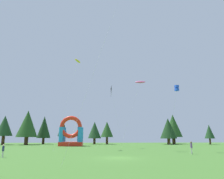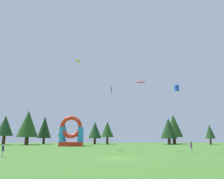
% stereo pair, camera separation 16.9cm
% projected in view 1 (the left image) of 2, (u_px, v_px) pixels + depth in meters
% --- Properties ---
extents(ground_plane, '(120.00, 120.00, 0.00)m').
position_uv_depth(ground_plane, '(119.00, 158.00, 25.75)').
color(ground_plane, '#3D6B28').
extents(kite_pink_parafoil, '(5.09, 1.08, 12.81)m').
position_uv_depth(kite_pink_parafoil, '(140.00, 82.00, 41.66)').
color(kite_pink_parafoil, '#EA599E').
rests_on(kite_pink_parafoil, ground_plane).
extents(kite_black_diamond, '(3.14, 2.90, 13.87)m').
position_uv_depth(kite_black_diamond, '(111.00, 90.00, 51.51)').
color(kite_black_diamond, black).
rests_on(kite_black_diamond, ground_plane).
extents(kite_blue_box, '(1.39, 3.58, 11.37)m').
position_uv_depth(kite_blue_box, '(177.00, 88.00, 38.99)').
color(kite_blue_box, blue).
rests_on(kite_blue_box, ground_plane).
extents(kite_yellow_parafoil, '(3.67, 7.77, 18.73)m').
position_uv_depth(kite_yellow_parafoil, '(78.00, 61.00, 47.13)').
color(kite_yellow_parafoil, yellow).
rests_on(kite_yellow_parafoil, ground_plane).
extents(person_left_edge, '(0.36, 0.36, 1.54)m').
position_uv_depth(person_left_edge, '(3.00, 150.00, 26.55)').
color(person_left_edge, silver).
rests_on(person_left_edge, ground_plane).
extents(person_midfield, '(0.42, 0.42, 1.76)m').
position_uv_depth(person_midfield, '(191.00, 147.00, 31.52)').
color(person_midfield, silver).
rests_on(person_midfield, ground_plane).
extents(inflatable_yellow_castle, '(5.93, 4.47, 7.63)m').
position_uv_depth(inflatable_yellow_castle, '(71.00, 135.00, 57.00)').
color(inflatable_yellow_castle, red).
rests_on(inflatable_yellow_castle, ground_plane).
extents(tree_row_1, '(4.89, 4.89, 8.55)m').
position_uv_depth(tree_row_1, '(5.00, 126.00, 65.39)').
color(tree_row_1, '#4C331E').
rests_on(tree_row_1, ground_plane).
extents(tree_row_2, '(6.13, 6.13, 10.06)m').
position_uv_depth(tree_row_2, '(27.00, 124.00, 65.57)').
color(tree_row_2, '#4C331E').
rests_on(tree_row_2, ground_plane).
extents(tree_row_3, '(4.32, 4.32, 8.75)m').
position_uv_depth(tree_row_3, '(44.00, 127.00, 70.58)').
color(tree_row_3, '#4C331E').
rests_on(tree_row_3, ground_plane).
extents(tree_row_4, '(3.04, 3.04, 7.42)m').
position_uv_depth(tree_row_4, '(63.00, 128.00, 67.88)').
color(tree_row_4, '#4C331E').
rests_on(tree_row_4, ground_plane).
extents(tree_row_5, '(4.24, 4.24, 7.08)m').
position_uv_depth(tree_row_5, '(95.00, 130.00, 70.92)').
color(tree_row_5, '#4C331E').
rests_on(tree_row_5, ground_plane).
extents(tree_row_6, '(4.00, 4.00, 7.01)m').
position_uv_depth(tree_row_6, '(107.00, 129.00, 69.49)').
color(tree_row_6, '#4C331E').
rests_on(tree_row_6, ground_plane).
extents(tree_row_7, '(5.09, 5.09, 7.95)m').
position_uv_depth(tree_row_7, '(168.00, 128.00, 68.00)').
color(tree_row_7, '#4C331E').
rests_on(tree_row_7, ground_plane).
extents(tree_row_8, '(5.80, 5.80, 9.54)m').
position_uv_depth(tree_row_8, '(173.00, 126.00, 72.70)').
color(tree_row_8, '#4C331E').
rests_on(tree_row_8, ground_plane).
extents(tree_row_9, '(2.96, 2.96, 5.96)m').
position_uv_depth(tree_row_9, '(209.00, 132.00, 67.54)').
color(tree_row_9, '#4C331E').
rests_on(tree_row_9, ground_plane).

